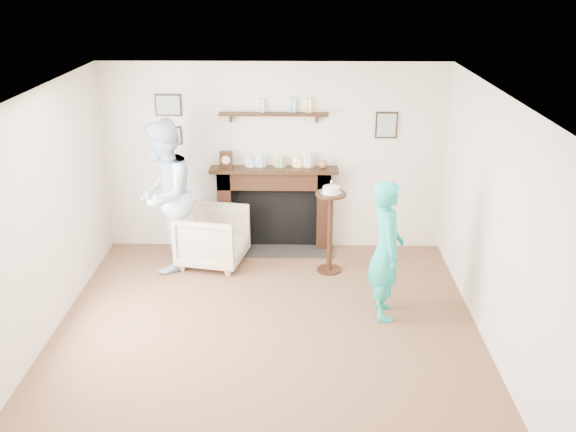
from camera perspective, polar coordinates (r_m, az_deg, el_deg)
The scene contains 6 objects.
ground at distance 6.70m, azimuth -1.99°, elevation -11.24°, with size 5.00×5.00×0.00m, color brown.
room_shell at distance 6.64m, azimuth -1.87°, elevation 3.96°, with size 4.54×5.02×2.52m.
armchair at distance 8.43m, azimuth -6.57°, elevation -4.16°, with size 0.78×0.81×0.73m, color tan.
man at distance 8.42m, azimuth -10.53°, elevation -4.42°, with size 0.93×0.73×1.92m, color #A5B2CE.
woman at distance 7.28m, azimuth 8.39°, elevation -8.61°, with size 0.57×0.37×1.55m, color teal.
pedestal_table at distance 7.89m, azimuth 3.78°, elevation -0.04°, with size 0.37×0.37×1.20m.
Camera 1 is at (0.33, -5.64, 3.60)m, focal length 40.00 mm.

